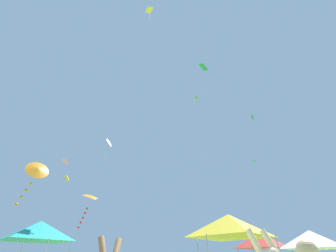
{
  "coord_description": "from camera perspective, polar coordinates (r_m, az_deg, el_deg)",
  "views": [
    {
      "loc": [
        0.29,
        -4.09,
        1.46
      ],
      "look_at": [
        0.46,
        13.68,
        13.38
      ],
      "focal_mm": 21.73,
      "sensor_mm": 36.0,
      "label": 1
    }
  ],
  "objects": [
    {
      "name": "kite_pink_diamond",
      "position": [
        16.66,
        -16.06,
        -4.63
      ],
      "size": [
        0.61,
        0.65,
        1.61
      ],
      "color": "pink"
    },
    {
      "name": "kite_lime_box",
      "position": [
        31.95,
        7.86,
        7.71
      ],
      "size": [
        0.6,
        0.48,
        1.79
      ],
      "color": "#75D138"
    },
    {
      "name": "kite_yellow_diamond",
      "position": [
        27.93,
        -5.32,
        29.61
      ],
      "size": [
        0.96,
        0.84,
        1.6
      ],
      "color": "yellow"
    },
    {
      "name": "canopy_tent_teal",
      "position": [
        14.99,
        -32.56,
        -23.53
      ],
      "size": [
        3.24,
        3.24,
        3.47
      ],
      "color": "#9E9EA3",
      "rests_on": "ground"
    },
    {
      "name": "kite_orange_delta",
      "position": [
        17.02,
        -32.82,
        -10.42
      ],
      "size": [
        1.69,
        1.64,
        3.18
      ],
      "color": "orange"
    },
    {
      "name": "kite_pink_delta",
      "position": [
        34.29,
        -26.77,
        -8.81
      ],
      "size": [
        1.65,
        1.69,
        0.78
      ],
      "color": "pink"
    },
    {
      "name": "kite_green_diamond",
      "position": [
        31.48,
        10.12,
        16.02
      ],
      "size": [
        1.27,
        1.25,
        1.24
      ],
      "color": "green"
    },
    {
      "name": "canopy_tent_red",
      "position": [
        18.27,
        24.67,
        -27.17
      ],
      "size": [
        3.05,
        3.05,
        3.26
      ],
      "color": "#9E9EA3",
      "rests_on": "ground"
    },
    {
      "name": "kite_green_delta",
      "position": [
        38.74,
        23.01,
        -8.89
      ],
      "size": [
        0.98,
        1.02,
        0.54
      ],
      "color": "green"
    },
    {
      "name": "canopy_tent_yellow",
      "position": [
        11.78,
        16.89,
        -25.18
      ],
      "size": [
        3.28,
        3.28,
        3.51
      ],
      "color": "#9E9EA3",
      "rests_on": "ground"
    },
    {
      "name": "kite_yellow_box",
      "position": [
        35.78,
        -26.52,
        -12.97
      ],
      "size": [
        0.76,
        0.35,
        0.88
      ],
      "color": "yellow"
    },
    {
      "name": "kite_orange_diamond",
      "position": [
        20.25,
        -21.03,
        -18.4
      ],
      "size": [
        1.82,
        1.84,
        3.02
      ],
      "color": "orange"
    },
    {
      "name": "kite_green_box",
      "position": [
        42.47,
        22.61,
        2.24
      ],
      "size": [
        0.46,
        0.54,
        1.67
      ],
      "color": "green"
    },
    {
      "name": "canopy_tent_white",
      "position": [
        14.77,
        35.33,
        -24.53
      ],
      "size": [
        2.73,
        2.73,
        2.92
      ],
      "color": "#9E9EA3",
      "rests_on": "ground"
    }
  ]
}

